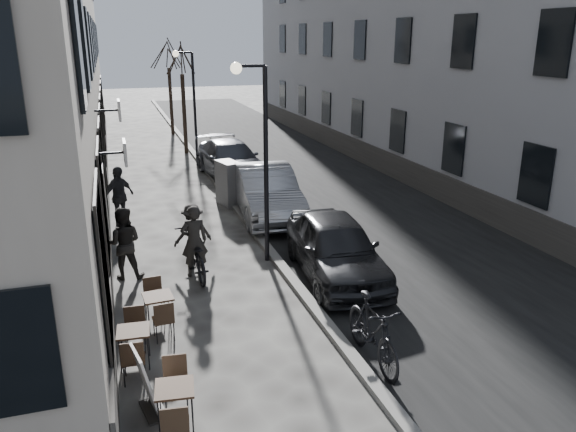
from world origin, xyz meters
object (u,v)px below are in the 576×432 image
bistro_set_a (175,403)px  bistro_set_c (159,308)px  utility_cabinet (229,183)px  bicycle (195,254)px  tree_near (181,58)px  moped (373,332)px  car_near (336,247)px  tree_far (168,54)px  sign_board (148,388)px  bistro_set_b (134,344)px  pedestrian_near (124,243)px  car_mid (266,192)px  pedestrian_mid (193,233)px  streetlamp_near (259,142)px  pedestrian_far (119,196)px  car_far (231,160)px  streetlamp_far (190,96)px

bistro_set_a → bistro_set_c: bearing=96.1°
utility_cabinet → bicycle: (-2.06, -5.78, -0.22)m
tree_near → moped: (0.61, -20.29, -4.04)m
bicycle → car_near: bearing=158.3°
tree_far → bistro_set_a: size_ratio=3.94×
tree_far → sign_board: bearing=-97.2°
utility_cabinet → moped: bearing=-101.5°
bistro_set_c → tree_near: bearing=75.9°
bistro_set_a → bistro_set_b: bistro_set_a is taller
tree_near → bicycle: bearing=-96.9°
pedestrian_near → car_mid: size_ratio=0.36×
pedestrian_mid → bicycle: bearing=71.2°
bicycle → streetlamp_near: bearing=-169.9°
streetlamp_near → tree_near: bearing=89.7°
tree_far → bistro_set_b: tree_far is taller
tree_far → car_mid: tree_far is taller
utility_cabinet → pedestrian_near: 6.55m
bistro_set_b → sign_board: (0.13, -1.47, 0.03)m
pedestrian_near → bistro_set_c: bearing=112.3°
bistro_set_c → moped: (3.56, -2.48, 0.19)m
pedestrian_mid → car_near: pedestrian_mid is taller
utility_cabinet → pedestrian_far: bearing=-175.5°
sign_board → pedestrian_near: bearing=80.3°
streetlamp_near → car_mid: (1.17, 3.72, -2.34)m
tree_far → streetlamp_near: bearing=-90.2°
tree_far → pedestrian_far: size_ratio=3.03×
pedestrian_near → moped: 6.67m
bicycle → car_far: size_ratio=0.41×
tree_near → moped: tree_near is taller
pedestrian_mid → utility_cabinet: bearing=-124.4°
utility_cabinet → pedestrian_mid: size_ratio=0.98×
tree_far → moped: tree_far is taller
bistro_set_b → bistro_set_c: (0.54, 1.28, -0.00)m
car_mid → car_near: bearing=-81.9°
streetlamp_near → utility_cabinet: 5.88m
streetlamp_far → moped: size_ratio=2.46×
bistro_set_b → pedestrian_far: (-0.00, 8.24, 0.51)m
bicycle → car_near: car_near is taller
streetlamp_near → tree_near: tree_near is taller
streetlamp_far → pedestrian_near: 12.72m
pedestrian_mid → moped: pedestrian_mid is taller
bistro_set_b → car_mid: 9.07m
tree_near → car_mid: (1.10, -11.28, -3.84)m
tree_far → moped: 26.61m
bistro_set_c → pedestrian_near: (-0.55, 2.77, 0.47)m
bistro_set_b → car_mid: (4.60, 7.81, 0.40)m
bistro_set_a → car_far: (4.09, 15.33, 0.32)m
car_near → moped: size_ratio=2.17×
bistro_set_a → sign_board: bearing=134.8°
pedestrian_far → car_far: bearing=9.7°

